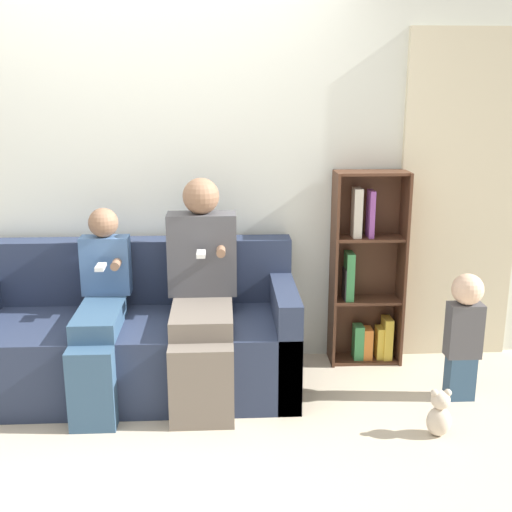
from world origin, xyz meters
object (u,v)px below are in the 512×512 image
child_seated (100,309)px  bookshelf (366,276)px  adult_seated (202,288)px  toddler_standing (464,330)px  teddy_bear (439,414)px  couch (135,340)px

child_seated → bookshelf: 1.71m
adult_seated → bookshelf: bearing=22.1°
adult_seated → bookshelf: 1.14m
toddler_standing → teddy_bear: toddler_standing is taller
teddy_bear → couch: bearing=158.0°
adult_seated → bookshelf: (1.06, 0.43, -0.08)m
toddler_standing → bookshelf: 0.75m
child_seated → bookshelf: size_ratio=0.86×
couch → toddler_standing: 1.95m
couch → bookshelf: (1.47, 0.32, 0.29)m
couch → bookshelf: bearing=12.3°
child_seated → toddler_standing: (2.09, -0.11, -0.13)m
child_seated → teddy_bear: size_ratio=4.11×
couch → child_seated: 0.34m
couch → teddy_bear: bearing=-22.0°
couch → child_seated: (-0.17, -0.16, 0.26)m
teddy_bear → child_seated: bearing=164.2°
couch → teddy_bear: 1.80m
bookshelf → child_seated: bearing=-163.8°
couch → child_seated: size_ratio=1.78×
child_seated → teddy_bear: bearing=-15.8°
toddler_standing → child_seated: bearing=177.1°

